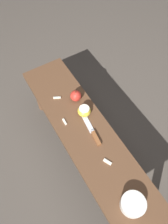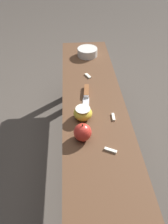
{
  "view_description": "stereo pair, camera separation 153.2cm",
  "coord_description": "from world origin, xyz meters",
  "px_view_note": "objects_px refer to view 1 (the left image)",
  "views": [
    {
      "loc": [
        -0.49,
        0.32,
        1.67
      ],
      "look_at": [
        0.14,
        -0.06,
        0.46
      ],
      "focal_mm": 35.0,
      "sensor_mm": 36.0,
      "label": 1
    },
    {
      "loc": [
        0.89,
        -0.11,
        1.14
      ],
      "look_at": [
        0.14,
        -0.06,
        0.46
      ],
      "focal_mm": 35.0,
      "sensor_mm": 36.0,
      "label": 2
    }
  ],
  "objects_px": {
    "knife": "(94,134)",
    "bowl": "(133,204)",
    "apple_cut": "(84,111)",
    "apple_whole": "(76,96)",
    "wooden_bench": "(88,140)"
  },
  "relations": [
    {
      "from": "knife",
      "to": "apple_cut",
      "type": "bearing_deg",
      "value": -3.64
    },
    {
      "from": "apple_cut",
      "to": "bowl",
      "type": "distance_m",
      "value": 0.62
    },
    {
      "from": "apple_cut",
      "to": "bowl",
      "type": "relative_size",
      "value": 0.66
    },
    {
      "from": "knife",
      "to": "apple_whole",
      "type": "distance_m",
      "value": 0.29
    },
    {
      "from": "knife",
      "to": "bowl",
      "type": "xyz_separation_m",
      "value": [
        -0.45,
        0.04,
        0.02
      ]
    },
    {
      "from": "wooden_bench",
      "to": "apple_cut",
      "type": "bearing_deg",
      "value": -22.86
    },
    {
      "from": "knife",
      "to": "apple_cut",
      "type": "xyz_separation_m",
      "value": [
        0.16,
        -0.03,
        0.02
      ]
    },
    {
      "from": "knife",
      "to": "apple_whole",
      "type": "relative_size",
      "value": 2.79
    },
    {
      "from": "apple_whole",
      "to": "knife",
      "type": "bearing_deg",
      "value": 172.49
    },
    {
      "from": "wooden_bench",
      "to": "knife",
      "type": "xyz_separation_m",
      "value": [
        -0.02,
        -0.03,
        0.09
      ]
    },
    {
      "from": "bowl",
      "to": "wooden_bench",
      "type": "bearing_deg",
      "value": -1.22
    },
    {
      "from": "apple_whole",
      "to": "apple_cut",
      "type": "height_order",
      "value": "apple_whole"
    },
    {
      "from": "apple_cut",
      "to": "wooden_bench",
      "type": "bearing_deg",
      "value": 157.14
    },
    {
      "from": "apple_whole",
      "to": "bowl",
      "type": "xyz_separation_m",
      "value": [
        -0.74,
        0.08,
        -0.01
      ]
    },
    {
      "from": "bowl",
      "to": "apple_cut",
      "type": "bearing_deg",
      "value": -6.68
    }
  ]
}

